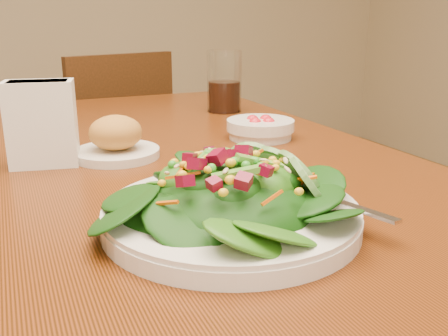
{
  "coord_description": "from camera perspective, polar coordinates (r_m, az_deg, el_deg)",
  "views": [
    {
      "loc": [
        -0.19,
        -0.77,
        0.99
      ],
      "look_at": [
        0.04,
        -0.26,
        0.81
      ],
      "focal_mm": 40.0,
      "sensor_mm": 36.0,
      "label": 1
    }
  ],
  "objects": [
    {
      "name": "bread_plate",
      "position": [
        0.87,
        -12.23,
        3.1
      ],
      "size": [
        0.15,
        0.15,
        0.07
      ],
      "color": "white",
      "rests_on": "dining_table"
    },
    {
      "name": "salad_plate",
      "position": [
        0.58,
        1.74,
        -3.45
      ],
      "size": [
        0.3,
        0.3,
        0.09
      ],
      "rotation": [
        0.0,
        0.0,
        -0.42
      ],
      "color": "white",
      "rests_on": "dining_table"
    },
    {
      "name": "drinking_glass",
      "position": [
        1.26,
        0.03,
        9.38
      ],
      "size": [
        0.09,
        0.09,
        0.15
      ],
      "color": "silver",
      "rests_on": "dining_table"
    },
    {
      "name": "napkin_holder",
      "position": [
        0.85,
        -20.11,
        5.02
      ],
      "size": [
        0.11,
        0.08,
        0.14
      ],
      "rotation": [
        0.0,
        0.0,
        -0.21
      ],
      "color": "white",
      "rests_on": "dining_table"
    },
    {
      "name": "chair_far",
      "position": [
        1.86,
        -12.82,
        0.24
      ],
      "size": [
        0.49,
        0.49,
        0.86
      ],
      "rotation": [
        0.0,
        0.0,
        3.42
      ],
      "color": "#42200D",
      "rests_on": "ground_plane"
    },
    {
      "name": "dining_table",
      "position": [
        0.86,
        -9.39,
        -6.01
      ],
      "size": [
        0.9,
        1.4,
        0.75
      ],
      "color": "#6A2C10",
      "rests_on": "ground_plane"
    },
    {
      "name": "tomato_bowl",
      "position": [
        0.99,
        4.17,
        4.56
      ],
      "size": [
        0.13,
        0.13,
        0.04
      ],
      "color": "white",
      "rests_on": "dining_table"
    }
  ]
}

